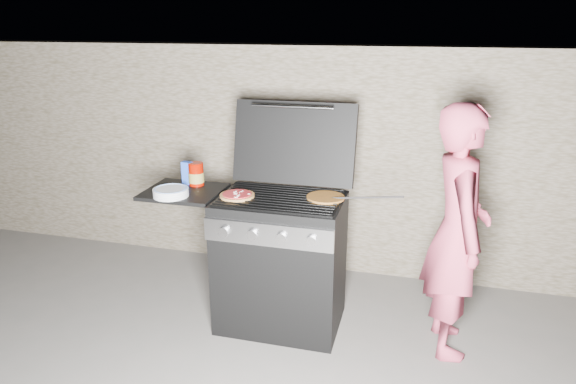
% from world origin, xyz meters
% --- Properties ---
extents(ground, '(50.00, 50.00, 0.00)m').
position_xyz_m(ground, '(0.00, 0.00, 0.00)').
color(ground, '#605A56').
extents(stone_wall, '(8.00, 0.35, 1.80)m').
position_xyz_m(stone_wall, '(0.00, 1.05, 0.90)').
color(stone_wall, '#776B5D').
rests_on(stone_wall, ground).
extents(gas_grill, '(1.34, 0.79, 0.91)m').
position_xyz_m(gas_grill, '(-0.25, 0.00, 0.46)').
color(gas_grill, black).
rests_on(gas_grill, ground).
extents(pizza_topped, '(0.22, 0.22, 0.02)m').
position_xyz_m(pizza_topped, '(-0.27, -0.06, 0.92)').
color(pizza_topped, tan).
rests_on(pizza_topped, gas_grill).
extents(pizza_plain, '(0.24, 0.24, 0.01)m').
position_xyz_m(pizza_plain, '(0.28, 0.05, 0.92)').
color(pizza_plain, '#CA892D').
rests_on(pizza_plain, gas_grill).
extents(sauce_jar, '(0.10, 0.10, 0.16)m').
position_xyz_m(sauce_jar, '(-0.63, 0.12, 0.98)').
color(sauce_jar, '#810B00').
rests_on(sauce_jar, gas_grill).
extents(blue_carton, '(0.08, 0.05, 0.16)m').
position_xyz_m(blue_carton, '(-0.70, 0.12, 0.98)').
color(blue_carton, blue).
rests_on(blue_carton, gas_grill).
extents(plate_stack, '(0.24, 0.24, 0.05)m').
position_xyz_m(plate_stack, '(-0.69, -0.14, 0.93)').
color(plate_stack, silver).
rests_on(plate_stack, gas_grill).
extents(person, '(0.45, 0.62, 1.55)m').
position_xyz_m(person, '(1.09, 0.03, 0.78)').
color(person, '#B13C54').
rests_on(person, ground).
extents(tongs, '(0.47, 0.11, 0.10)m').
position_xyz_m(tongs, '(0.53, 0.00, 0.96)').
color(tongs, black).
rests_on(tongs, gas_grill).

